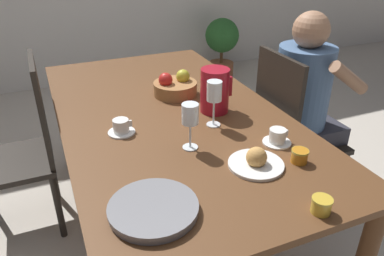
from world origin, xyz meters
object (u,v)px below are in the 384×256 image
at_px(person_seated, 306,99).
at_px(red_pitcher, 215,90).
at_px(fruit_bowl, 175,87).
at_px(jam_jar_red, 322,205).
at_px(potted_plant, 222,42).
at_px(teacup_across, 121,127).
at_px(teacup_near_person, 277,137).
at_px(chair_person_side, 290,133).
at_px(wine_glass_juice, 190,117).
at_px(jam_jar_amber, 300,155).
at_px(serving_tray, 153,209).
at_px(bread_plate, 256,161).
at_px(wine_glass_water, 214,93).
at_px(chair_opposite, 25,147).

relative_size(person_seated, red_pitcher, 5.41).
distance_m(red_pitcher, fruit_bowl, 0.30).
relative_size(jam_jar_red, potted_plant, 0.10).
distance_m(red_pitcher, potted_plant, 2.57).
bearing_deg(fruit_bowl, teacup_across, -139.54).
bearing_deg(teacup_near_person, chair_person_side, 45.29).
bearing_deg(wine_glass_juice, teacup_near_person, -16.83).
distance_m(teacup_near_person, jam_jar_amber, 0.15).
height_order(chair_person_side, red_pitcher, chair_person_side).
relative_size(serving_tray, bread_plate, 1.36).
bearing_deg(person_seated, teacup_across, -86.06).
distance_m(teacup_across, jam_jar_red, 0.88).
bearing_deg(bread_plate, red_pitcher, 82.50).
bearing_deg(teacup_near_person, wine_glass_water, 124.76).
bearing_deg(serving_tray, red_pitcher, 50.05).
bearing_deg(fruit_bowl, wine_glass_juice, -104.32).
xyz_separation_m(chair_opposite, jam_jar_amber, (1.00, -0.96, 0.26)).
xyz_separation_m(wine_glass_water, bread_plate, (0.00, -0.36, -0.14)).
bearing_deg(person_seated, jam_jar_red, -35.87).
distance_m(wine_glass_water, jam_jar_amber, 0.46).
bearing_deg(jam_jar_amber, person_seated, 49.45).
bearing_deg(bread_plate, person_seated, 38.89).
bearing_deg(jam_jar_amber, wine_glass_water, 112.71).
relative_size(person_seated, serving_tray, 4.04).
relative_size(chair_person_side, chair_opposite, 1.00).
distance_m(teacup_near_person, serving_tray, 0.65).
distance_m(teacup_across, jam_jar_amber, 0.76).
relative_size(jam_jar_red, fruit_bowl, 0.28).
relative_size(serving_tray, potted_plant, 0.44).
height_order(person_seated, serving_tray, person_seated).
bearing_deg(wine_glass_juice, teacup_across, 134.45).
bearing_deg(person_seated, wine_glass_water, -76.13).
height_order(chair_person_side, fruit_bowl, chair_person_side).
xyz_separation_m(chair_person_side, chair_opposite, (-1.39, 0.42, 0.00)).
relative_size(chair_opposite, wine_glass_water, 4.55).
xyz_separation_m(chair_opposite, red_pitcher, (0.90, -0.42, 0.34)).
xyz_separation_m(jam_jar_amber, fruit_bowl, (-0.20, 0.81, 0.02)).
bearing_deg(potted_plant, teacup_near_person, -112.47).
distance_m(chair_person_side, bread_plate, 0.79).
height_order(serving_tray, jam_jar_red, jam_jar_red).
distance_m(chair_person_side, wine_glass_juice, 0.87).
height_order(person_seated, fruit_bowl, person_seated).
relative_size(chair_opposite, wine_glass_juice, 4.92).
relative_size(red_pitcher, potted_plant, 0.33).
height_order(fruit_bowl, potted_plant, fruit_bowl).
distance_m(chair_person_side, red_pitcher, 0.60).
bearing_deg(jam_jar_amber, potted_plant, 68.58).
relative_size(wine_glass_juice, potted_plant, 0.30).
height_order(chair_opposite, jam_jar_red, chair_opposite).
xyz_separation_m(chair_person_side, potted_plant, (0.70, 2.24, -0.11)).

